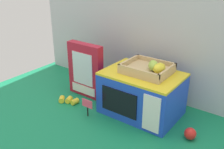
# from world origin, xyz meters

# --- Properties ---
(ground_plane) EXTENTS (1.70, 1.70, 0.00)m
(ground_plane) POSITION_xyz_m (0.00, 0.00, 0.00)
(ground_plane) COLOR #147A4C
(ground_plane) RESTS_ON ground
(display_back_panel) EXTENTS (1.61, 0.03, 0.77)m
(display_back_panel) POSITION_xyz_m (0.00, 0.25, 0.38)
(display_back_panel) COLOR #B7BABF
(display_back_panel) RESTS_ON ground
(toy_microwave) EXTENTS (0.41, 0.29, 0.24)m
(toy_microwave) POSITION_xyz_m (0.14, 0.01, 0.12)
(toy_microwave) COLOR blue
(toy_microwave) RESTS_ON ground
(food_groups_crate) EXTENTS (0.24, 0.20, 0.08)m
(food_groups_crate) POSITION_xyz_m (0.17, 0.03, 0.26)
(food_groups_crate) COLOR tan
(food_groups_crate) RESTS_ON toy_microwave
(cookie_set_box) EXTENTS (0.24, 0.06, 0.33)m
(cookie_set_box) POSITION_xyz_m (-0.24, -0.01, 0.17)
(cookie_set_box) COLOR #B2192D
(cookie_set_box) RESTS_ON ground
(price_sign) EXTENTS (0.07, 0.01, 0.10)m
(price_sign) POSITION_xyz_m (-0.07, -0.20, 0.07)
(price_sign) COLOR black
(price_sign) RESTS_ON ground
(loose_toy_banana) EXTENTS (0.13, 0.08, 0.03)m
(loose_toy_banana) POSITION_xyz_m (-0.26, -0.16, 0.02)
(loose_toy_banana) COLOR yellow
(loose_toy_banana) RESTS_ON ground
(loose_toy_apple) EXTENTS (0.06, 0.06, 0.06)m
(loose_toy_apple) POSITION_xyz_m (0.45, -0.06, 0.03)
(loose_toy_apple) COLOR red
(loose_toy_apple) RESTS_ON ground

